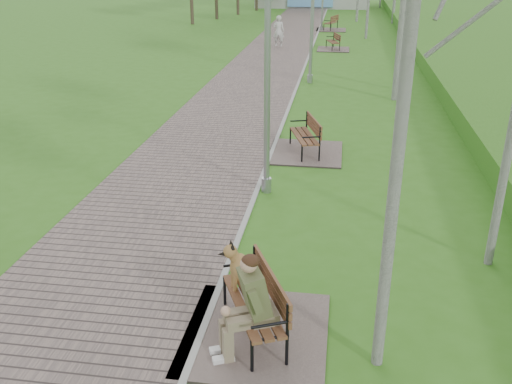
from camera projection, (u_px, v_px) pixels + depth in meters
walkway at (267, 64)px, 26.03m from camera, size 3.50×67.00×0.04m
kerb at (305, 65)px, 25.79m from camera, size 0.10×67.00×0.05m
bench_main at (249, 307)px, 7.51m from camera, size 1.91×2.13×1.67m
bench_second at (304, 145)px, 14.56m from camera, size 1.85×2.06×1.14m
bench_third at (333, 46)px, 29.84m from camera, size 1.65×1.84×1.01m
bench_far at (331, 27)px, 37.16m from camera, size 1.89×2.10×1.16m
lamp_post_near at (267, 73)px, 11.31m from camera, size 0.21×0.21×5.50m
lamp_post_second at (312, 15)px, 21.42m from camera, size 0.21×0.21×5.48m
pedestrian_near at (279, 31)px, 30.47m from camera, size 0.60×0.40×1.65m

